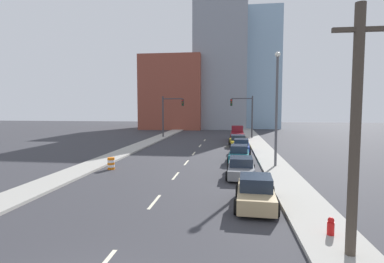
% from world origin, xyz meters
% --- Properties ---
extents(sidewalk_left, '(2.39, 94.82, 0.17)m').
position_xyz_m(sidewalk_left, '(-7.60, 47.41, 0.08)').
color(sidewalk_left, '#9E9B93').
rests_on(sidewalk_left, ground).
extents(sidewalk_right, '(2.39, 94.82, 0.17)m').
position_xyz_m(sidewalk_right, '(7.60, 47.41, 0.08)').
color(sidewalk_right, '#9E9B93').
rests_on(sidewalk_right, ground).
extents(lane_stripe_at_9m, '(0.16, 2.40, 0.01)m').
position_xyz_m(lane_stripe_at_9m, '(0.00, 8.56, 0.00)').
color(lane_stripe_at_9m, beige).
rests_on(lane_stripe_at_9m, ground).
extents(lane_stripe_at_15m, '(0.16, 2.40, 0.01)m').
position_xyz_m(lane_stripe_at_15m, '(0.00, 14.60, 0.00)').
color(lane_stripe_at_15m, beige).
rests_on(lane_stripe_at_15m, ground).
extents(lane_stripe_at_20m, '(0.16, 2.40, 0.01)m').
position_xyz_m(lane_stripe_at_20m, '(0.00, 19.88, 0.00)').
color(lane_stripe_at_20m, beige).
rests_on(lane_stripe_at_20m, ground).
extents(lane_stripe_at_25m, '(0.16, 2.40, 0.01)m').
position_xyz_m(lane_stripe_at_25m, '(0.00, 25.30, 0.00)').
color(lane_stripe_at_25m, beige).
rests_on(lane_stripe_at_25m, ground).
extents(lane_stripe_at_32m, '(0.16, 2.40, 0.01)m').
position_xyz_m(lane_stripe_at_32m, '(0.00, 31.96, 0.00)').
color(lane_stripe_at_32m, beige).
rests_on(lane_stripe_at_32m, ground).
extents(lane_stripe_at_39m, '(0.16, 2.40, 0.01)m').
position_xyz_m(lane_stripe_at_39m, '(0.00, 38.84, 0.00)').
color(lane_stripe_at_39m, beige).
rests_on(lane_stripe_at_39m, ground).
extents(building_brick_left, '(14.00, 16.00, 16.82)m').
position_xyz_m(building_brick_left, '(-9.72, 66.33, 8.41)').
color(building_brick_left, brown).
rests_on(building_brick_left, ground).
extents(building_office_center, '(12.00, 20.00, 28.85)m').
position_xyz_m(building_office_center, '(1.32, 70.33, 14.42)').
color(building_office_center, gray).
rests_on(building_office_center, ground).
extents(building_glass_right, '(13.00, 20.00, 28.28)m').
position_xyz_m(building_glass_right, '(8.94, 74.33, 14.14)').
color(building_glass_right, '#8CADC6').
rests_on(building_glass_right, ground).
extents(traffic_signal_left, '(3.58, 0.35, 6.79)m').
position_xyz_m(traffic_signal_left, '(-6.23, 41.82, 4.31)').
color(traffic_signal_left, '#38383D').
rests_on(traffic_signal_left, ground).
extents(traffic_signal_right, '(3.58, 0.35, 6.79)m').
position_xyz_m(traffic_signal_right, '(6.35, 41.82, 4.31)').
color(traffic_signal_right, '#38383D').
rests_on(traffic_signal_right, ground).
extents(utility_pole_right_near, '(1.60, 0.32, 8.06)m').
position_xyz_m(utility_pole_right_near, '(7.76, 3.56, 4.15)').
color(utility_pole_right_near, '#473D33').
rests_on(utility_pole_right_near, ground).
extents(traffic_barrel, '(0.56, 0.56, 0.95)m').
position_xyz_m(traffic_barrel, '(-5.52, 16.19, 0.47)').
color(traffic_barrel, orange).
rests_on(traffic_barrel, ground).
extents(street_lamp, '(0.44, 0.44, 9.36)m').
position_xyz_m(street_lamp, '(7.57, 18.58, 5.36)').
color(street_lamp, '#4C4C51').
rests_on(street_lamp, ground).
extents(fire_hydrant, '(0.26, 0.26, 0.84)m').
position_xyz_m(fire_hydrant, '(7.63, 5.05, 0.41)').
color(fire_hydrant, red).
rests_on(fire_hydrant, ground).
extents(sedan_tan, '(2.19, 4.29, 1.53)m').
position_xyz_m(sedan_tan, '(5.16, 8.52, 0.70)').
color(sedan_tan, tan).
rests_on(sedan_tan, ground).
extents(sedan_gray, '(2.14, 4.51, 1.40)m').
position_xyz_m(sedan_gray, '(4.66, 14.92, 0.64)').
color(sedan_gray, slate).
rests_on(sedan_gray, ground).
extents(sedan_teal, '(2.15, 4.55, 1.54)m').
position_xyz_m(sedan_teal, '(4.68, 20.81, 0.70)').
color(sedan_teal, '#196B75').
rests_on(sedan_teal, ground).
extents(sedan_blue, '(2.13, 4.34, 1.53)m').
position_xyz_m(sedan_blue, '(5.08, 26.52, 0.69)').
color(sedan_blue, navy).
rests_on(sedan_blue, ground).
extents(sedan_yellow, '(2.34, 4.78, 1.47)m').
position_xyz_m(sedan_yellow, '(4.81, 32.00, 0.67)').
color(sedan_yellow, gold).
rests_on(sedan_yellow, ground).
extents(pickup_truck_maroon, '(2.30, 5.60, 2.21)m').
position_xyz_m(pickup_truck_maroon, '(4.91, 39.00, 0.88)').
color(pickup_truck_maroon, maroon).
rests_on(pickup_truck_maroon, ground).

